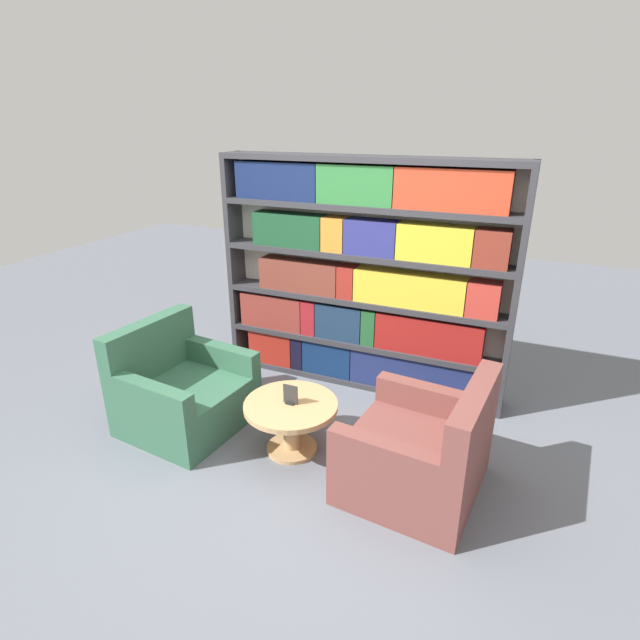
% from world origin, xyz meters
% --- Properties ---
extents(ground_plane, '(14.00, 14.00, 0.00)m').
position_xyz_m(ground_plane, '(0.00, 0.00, 0.00)').
color(ground_plane, slate).
extents(bookshelf, '(2.64, 0.30, 2.08)m').
position_xyz_m(bookshelf, '(0.01, 1.49, 1.02)').
color(bookshelf, silver).
rests_on(bookshelf, ground_plane).
extents(armchair_left, '(0.94, 0.98, 0.85)m').
position_xyz_m(armchair_left, '(-1.09, 0.22, 0.28)').
color(armchair_left, '#336047').
rests_on(armchair_left, ground_plane).
extents(armchair_right, '(0.93, 0.97, 0.85)m').
position_xyz_m(armchair_right, '(0.88, 0.21, 0.28)').
color(armchair_right, brown).
rests_on(armchair_right, ground_plane).
extents(coffee_table, '(0.70, 0.70, 0.41)m').
position_xyz_m(coffee_table, '(-0.10, 0.25, 0.29)').
color(coffee_table, tan).
rests_on(coffee_table, ground_plane).
extents(table_sign, '(0.11, 0.06, 0.15)m').
position_xyz_m(table_sign, '(-0.10, 0.25, 0.47)').
color(table_sign, black).
rests_on(table_sign, coffee_table).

